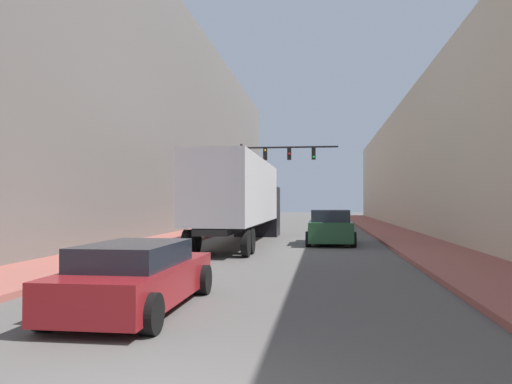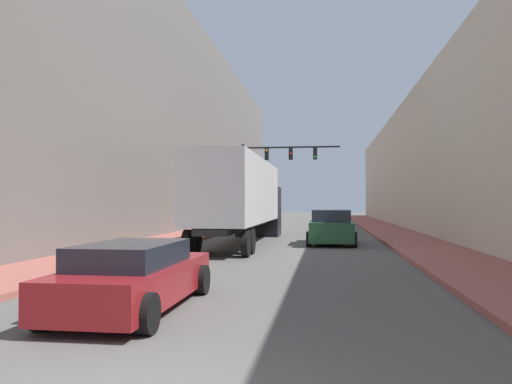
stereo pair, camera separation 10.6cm
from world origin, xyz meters
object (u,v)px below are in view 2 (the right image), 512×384
(semi_truck, at_px, (243,197))
(suv_car, at_px, (331,228))
(traffic_signal_gantry, at_px, (269,167))
(sedan_car, at_px, (135,276))

(semi_truck, bearing_deg, suv_car, 5.50)
(traffic_signal_gantry, bearing_deg, sedan_car, -88.53)
(semi_truck, xyz_separation_m, sedan_car, (0.45, -14.91, -1.66))
(suv_car, bearing_deg, semi_truck, -174.50)
(semi_truck, distance_m, sedan_car, 15.01)
(semi_truck, distance_m, suv_car, 4.51)
(semi_truck, bearing_deg, traffic_signal_gantry, 91.20)
(sedan_car, bearing_deg, semi_truck, 91.73)
(semi_truck, height_order, sedan_car, semi_truck)
(semi_truck, relative_size, sedan_car, 3.02)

